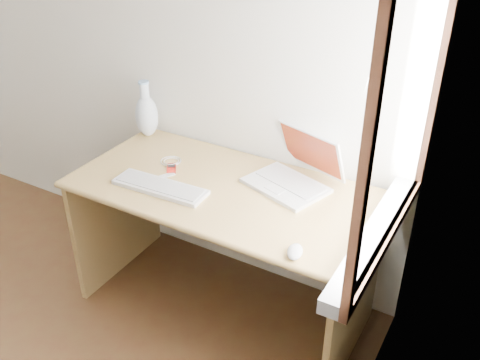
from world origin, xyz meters
The scene contains 10 objects.
back_wall centered at (0.00, 1.75, 1.30)m, with size 3.50×0.04×2.60m, color white.
window centered at (1.72, 1.30, 1.28)m, with size 0.11×0.99×1.10m.
desk centered at (0.93, 1.46, 0.53)m, with size 1.41×0.71×0.75m.
laptop centered at (1.19, 1.57, 0.80)m, with size 0.42×0.40×0.25m.
external_keyboard centered at (0.70, 1.22, 0.76)m, with size 0.46×0.16×0.02m.
mouse centered at (1.44, 1.08, 0.76)m, with size 0.06×0.10×0.04m, color white.
ipod centered at (0.63, 1.40, 0.75)m, with size 0.09×0.11×0.01m.
cable_coil centered at (0.58, 1.46, 0.75)m, with size 0.11×0.11×0.01m, color white.
remote centered at (0.65, 1.33, 0.75)m, with size 0.03×0.08×0.01m, color white.
vase centered at (0.29, 1.65, 0.87)m, with size 0.12×0.12×0.32m.
Camera 1 is at (2.07, -0.43, 2.03)m, focal length 40.00 mm.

